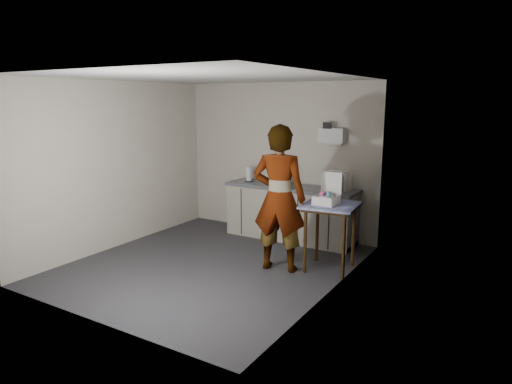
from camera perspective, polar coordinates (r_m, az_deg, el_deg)
The scene contains 15 objects.
ground at distance 6.61m, azimuth -5.64°, elevation -9.03°, with size 4.00×4.00×0.00m, color #2B2B30.
wall_back at distance 7.94m, azimuth 2.83°, elevation 4.16°, with size 3.60×0.02×2.60m, color beige.
wall_right at distance 5.40m, azimuth 9.46°, elevation 0.54°, with size 0.02×4.00×2.60m, color beige.
wall_left at distance 7.48m, azimuth -16.90°, elevation 3.23°, with size 0.02×4.00×2.60m, color beige.
ceiling at distance 6.20m, azimuth -6.13°, elevation 14.04°, with size 3.60×4.00×0.01m, color silver.
kitchen_counter at distance 7.67m, azimuth 4.36°, elevation -2.78°, with size 2.24×0.62×0.91m.
wall_shelf at distance 7.41m, azimuth 9.46°, elevation 6.96°, with size 0.42×0.18×0.37m.
side_table at distance 6.27m, azimuth 9.31°, elevation -2.57°, with size 0.78×0.78×0.93m.
standing_man at distance 6.16m, azimuth 2.92°, elevation -0.81°, with size 0.73×0.48×2.00m, color #B2A593.
soap_bottle at distance 7.52m, azimuth 3.24°, elevation 2.02°, with size 0.13×0.13×0.33m, color black.
soda_can at distance 7.56m, azimuth 4.07°, elevation 1.29°, with size 0.07×0.07×0.13m, color red.
dark_bottle at distance 7.64m, azimuth 3.47°, elevation 1.87°, with size 0.07×0.07×0.26m, color black.
paper_towel at distance 7.93m, azimuth -0.88°, elevation 2.20°, with size 0.14×0.14×0.26m.
dish_rack at distance 7.26m, azimuth 10.08°, elevation 0.73°, with size 0.43×0.32×0.30m.
bakery_box at distance 6.21m, azimuth 8.84°, elevation -0.66°, with size 0.31×0.32×0.42m.
Camera 1 is at (3.75, -4.94, 2.31)m, focal length 32.00 mm.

